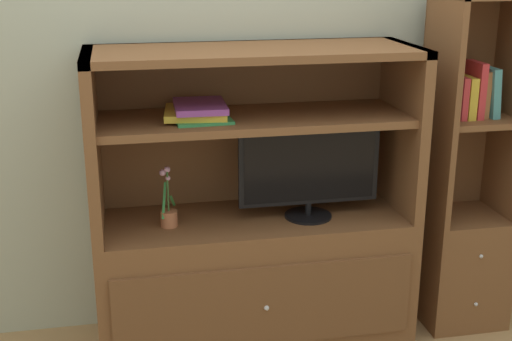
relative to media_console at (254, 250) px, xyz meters
name	(u,v)px	position (x,y,z in m)	size (l,w,h in m)	color
painted_rear_wall	(240,52)	(0.00, 0.35, 0.92)	(6.00, 0.10, 2.80)	#ADB29E
media_console	(254,250)	(0.00, 0.00, 0.00)	(1.51, 0.58, 1.47)	brown
tv_monitor	(309,170)	(0.26, -0.06, 0.42)	(0.68, 0.23, 0.45)	black
potted_plant	(169,212)	(-0.41, -0.04, 0.25)	(0.08, 0.13, 0.29)	#B26642
magazine_stack	(198,111)	(-0.26, -0.01, 0.71)	(0.31, 0.33, 0.07)	#338C4C
bookshelf_tall	(464,217)	(1.11, 0.01, 0.09)	(0.42, 0.40, 1.70)	brown
upright_book_row	(472,94)	(1.08, 0.00, 0.73)	(0.24, 0.17, 0.27)	purple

